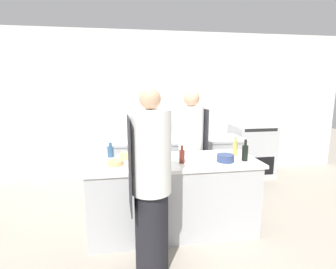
% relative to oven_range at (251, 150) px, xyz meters
% --- Properties ---
extents(ground_plane, '(16.00, 16.00, 0.00)m').
position_rel_oven_range_xyz_m(ground_plane, '(-1.93, -1.74, -0.51)').
color(ground_plane, '#A89E8E').
extents(wall_back, '(8.00, 0.06, 2.80)m').
position_rel_oven_range_xyz_m(wall_back, '(-1.93, 0.39, 0.89)').
color(wall_back, silver).
rests_on(wall_back, ground_plane).
extents(prep_counter, '(2.07, 0.80, 0.91)m').
position_rel_oven_range_xyz_m(prep_counter, '(-1.93, -1.74, -0.05)').
color(prep_counter, '#B7BABC').
rests_on(prep_counter, ground_plane).
extents(pass_counter, '(2.32, 0.66, 0.91)m').
position_rel_oven_range_xyz_m(pass_counter, '(-1.64, -0.52, -0.05)').
color(pass_counter, '#B7BABC').
rests_on(pass_counter, ground_plane).
extents(oven_range, '(0.77, 0.67, 1.02)m').
position_rel_oven_range_xyz_m(oven_range, '(0.00, 0.00, 0.00)').
color(oven_range, '#B7BABC').
rests_on(oven_range, ground_plane).
extents(chef_at_prep_near, '(0.39, 0.38, 1.78)m').
position_rel_oven_range_xyz_m(chef_at_prep_near, '(-2.26, -2.44, 0.39)').
color(chef_at_prep_near, black).
rests_on(chef_at_prep_near, ground_plane).
extents(chef_at_stove, '(0.41, 0.39, 1.73)m').
position_rel_oven_range_xyz_m(chef_at_stove, '(-1.54, -1.12, 0.36)').
color(chef_at_stove, black).
rests_on(chef_at_stove, ground_plane).
extents(bottle_olive_oil, '(0.06, 0.06, 0.21)m').
position_rel_oven_range_xyz_m(bottle_olive_oil, '(-1.84, -1.88, 0.48)').
color(bottle_olive_oil, '#5B2319').
rests_on(bottle_olive_oil, prep_counter).
extents(bottle_vinegar, '(0.07, 0.07, 0.23)m').
position_rel_oven_range_xyz_m(bottle_vinegar, '(-1.72, -1.56, 0.49)').
color(bottle_vinegar, silver).
rests_on(bottle_vinegar, prep_counter).
extents(bottle_wine, '(0.07, 0.07, 0.29)m').
position_rel_oven_range_xyz_m(bottle_wine, '(-2.33, -1.91, 0.51)').
color(bottle_wine, '#19471E').
rests_on(bottle_wine, prep_counter).
extents(bottle_cooking_oil, '(0.06, 0.06, 0.24)m').
position_rel_oven_range_xyz_m(bottle_cooking_oil, '(-1.09, -1.65, 0.49)').
color(bottle_cooking_oil, '#B2A84C').
rests_on(bottle_cooking_oil, prep_counter).
extents(bottle_sauce, '(0.08, 0.08, 0.18)m').
position_rel_oven_range_xyz_m(bottle_sauce, '(-2.67, -1.48, 0.47)').
color(bottle_sauce, '#2D5175').
rests_on(bottle_sauce, prep_counter).
extents(bottle_water, '(0.07, 0.07, 0.26)m').
position_rel_oven_range_xyz_m(bottle_water, '(-1.08, -1.91, 0.50)').
color(bottle_water, black).
rests_on(bottle_water, prep_counter).
extents(bowl_mixing_large, '(0.21, 0.21, 0.09)m').
position_rel_oven_range_xyz_m(bowl_mixing_large, '(-1.32, -1.90, 0.44)').
color(bowl_mixing_large, navy).
rests_on(bowl_mixing_large, prep_counter).
extents(bowl_prep_small, '(0.18, 0.18, 0.06)m').
position_rel_oven_range_xyz_m(bowl_prep_small, '(-2.60, -1.84, 0.43)').
color(bowl_prep_small, tan).
rests_on(bowl_prep_small, prep_counter).
extents(bowl_ceramic_blue, '(0.19, 0.19, 0.06)m').
position_rel_oven_range_xyz_m(bowl_ceramic_blue, '(-2.47, -1.57, 0.43)').
color(bowl_ceramic_blue, tan).
rests_on(bowl_ceramic_blue, prep_counter).
extents(cutting_board, '(0.42, 0.26, 0.01)m').
position_rel_oven_range_xyz_m(cutting_board, '(-2.14, -1.62, 0.41)').
color(cutting_board, white).
rests_on(cutting_board, prep_counter).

